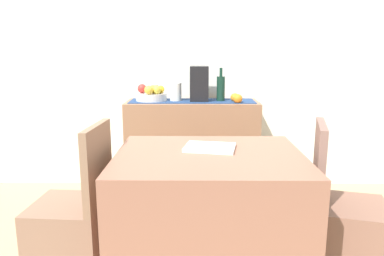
% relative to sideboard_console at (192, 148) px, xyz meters
% --- Properties ---
extents(ground_plane, '(6.40, 6.40, 0.02)m').
position_rel_sideboard_console_xyz_m(ground_plane, '(-0.05, -0.92, -0.43)').
color(ground_plane, tan).
rests_on(ground_plane, ground).
extents(room_wall_rear, '(6.40, 0.06, 2.70)m').
position_rel_sideboard_console_xyz_m(room_wall_rear, '(-0.05, 0.26, 0.93)').
color(room_wall_rear, silver).
rests_on(room_wall_rear, ground).
extents(sideboard_console, '(1.16, 0.42, 0.85)m').
position_rel_sideboard_console_xyz_m(sideboard_console, '(0.00, 0.00, 0.00)').
color(sideboard_console, '#906448').
rests_on(sideboard_console, ground).
extents(table_runner, '(1.09, 0.32, 0.01)m').
position_rel_sideboard_console_xyz_m(table_runner, '(0.00, 0.00, 0.43)').
color(table_runner, navy).
rests_on(table_runner, sideboard_console).
extents(fruit_bowl, '(0.27, 0.27, 0.06)m').
position_rel_sideboard_console_xyz_m(fruit_bowl, '(-0.36, 0.00, 0.46)').
color(fruit_bowl, silver).
rests_on(fruit_bowl, table_runner).
extents(apple_upper, '(0.07, 0.07, 0.07)m').
position_rel_sideboard_console_xyz_m(apple_upper, '(-0.28, 0.01, 0.53)').
color(apple_upper, gold).
rests_on(apple_upper, fruit_bowl).
extents(apple_center, '(0.07, 0.07, 0.07)m').
position_rel_sideboard_console_xyz_m(apple_center, '(-0.31, -0.06, 0.53)').
color(apple_center, gold).
rests_on(apple_center, fruit_bowl).
extents(apple_front, '(0.07, 0.07, 0.07)m').
position_rel_sideboard_console_xyz_m(apple_front, '(-0.32, 0.08, 0.53)').
color(apple_front, '#B13D29').
rests_on(apple_front, fruit_bowl).
extents(apple_right, '(0.08, 0.08, 0.08)m').
position_rel_sideboard_console_xyz_m(apple_right, '(-0.44, 0.02, 0.53)').
color(apple_right, red).
rests_on(apple_right, fruit_bowl).
extents(apple_rear, '(0.08, 0.08, 0.08)m').
position_rel_sideboard_console_xyz_m(apple_rear, '(-0.37, -0.09, 0.53)').
color(apple_rear, gold).
rests_on(apple_rear, fruit_bowl).
extents(apple_left, '(0.07, 0.07, 0.07)m').
position_rel_sideboard_console_xyz_m(apple_left, '(-0.34, -0.00, 0.53)').
color(apple_left, gold).
rests_on(apple_left, fruit_bowl).
extents(wine_bottle, '(0.07, 0.07, 0.29)m').
position_rel_sideboard_console_xyz_m(wine_bottle, '(0.25, 0.00, 0.54)').
color(wine_bottle, '#143426').
rests_on(wine_bottle, sideboard_console).
extents(coffee_maker, '(0.16, 0.18, 0.31)m').
position_rel_sideboard_console_xyz_m(coffee_maker, '(0.06, 0.00, 0.58)').
color(coffee_maker, black).
rests_on(coffee_maker, sideboard_console).
extents(ceramic_vase, '(0.10, 0.10, 0.16)m').
position_rel_sideboard_console_xyz_m(ceramic_vase, '(-0.15, 0.00, 0.51)').
color(ceramic_vase, silver).
rests_on(ceramic_vase, sideboard_console).
extents(orange_loose_near_bowl, '(0.08, 0.08, 0.08)m').
position_rel_sideboard_console_xyz_m(orange_loose_near_bowl, '(0.39, -0.13, 0.46)').
color(orange_loose_near_bowl, orange).
rests_on(orange_loose_near_bowl, sideboard_console).
extents(orange_loose_end, '(0.07, 0.07, 0.07)m').
position_rel_sideboard_console_xyz_m(orange_loose_end, '(0.37, -0.02, 0.46)').
color(orange_loose_end, orange).
rests_on(orange_loose_end, sideboard_console).
extents(dining_table, '(1.02, 0.84, 0.74)m').
position_rel_sideboard_console_xyz_m(dining_table, '(0.10, -1.30, -0.05)').
color(dining_table, '#9A624E').
rests_on(dining_table, ground).
extents(open_book, '(0.31, 0.26, 0.02)m').
position_rel_sideboard_console_xyz_m(open_book, '(0.11, -1.20, 0.32)').
color(open_book, white).
rests_on(open_book, dining_table).
extents(chair_near_window, '(0.43, 0.43, 0.90)m').
position_rel_sideboard_console_xyz_m(chair_near_window, '(-0.67, -1.30, -0.16)').
color(chair_near_window, '#8C6652').
rests_on(chair_near_window, ground).
extents(chair_by_corner, '(0.49, 0.49, 0.90)m').
position_rel_sideboard_console_xyz_m(chair_by_corner, '(0.88, -1.29, -0.16)').
color(chair_by_corner, '#8A5E4D').
rests_on(chair_by_corner, ground).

